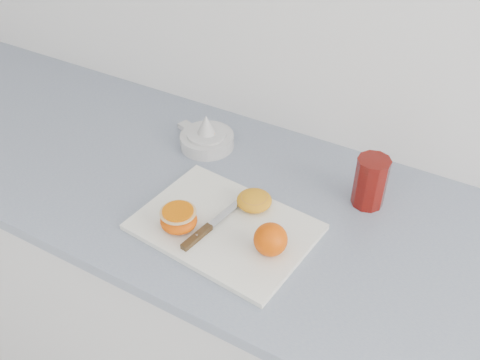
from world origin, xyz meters
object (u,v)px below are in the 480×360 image
(counter, at_px, (260,328))
(half_orange, at_px, (179,219))
(red_tumbler, at_px, (370,184))
(cutting_board, at_px, (225,227))
(citrus_juicer, at_px, (207,138))

(counter, relative_size, half_orange, 33.41)
(red_tumbler, bearing_deg, counter, -147.10)
(half_orange, bearing_deg, cutting_board, 35.08)
(cutting_board, height_order, red_tumbler, red_tumbler)
(citrus_juicer, relative_size, red_tumbler, 1.44)
(cutting_board, bearing_deg, counter, 69.56)
(counter, xyz_separation_m, red_tumbler, (0.19, 0.12, 0.50))
(counter, distance_m, red_tumbler, 0.55)
(counter, bearing_deg, cutting_board, -110.44)
(counter, distance_m, cutting_board, 0.46)
(counter, relative_size, cutting_board, 7.21)
(half_orange, distance_m, citrus_juicer, 0.31)
(citrus_juicer, bearing_deg, red_tumbler, -1.09)
(counter, bearing_deg, red_tumbler, 32.90)
(citrus_juicer, bearing_deg, counter, -29.23)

